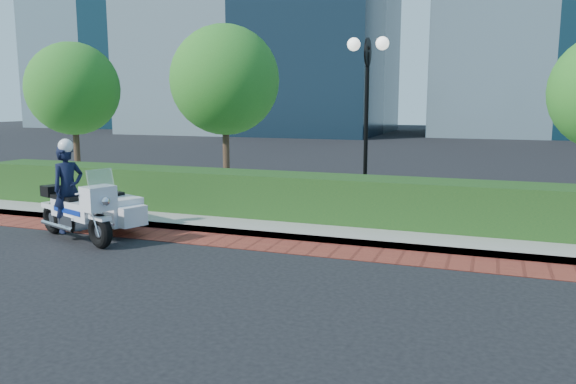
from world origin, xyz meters
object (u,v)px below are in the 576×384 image
(lamppost, at_px, (367,96))
(police_motorcycle, at_px, (88,203))
(tree_b, at_px, (225,80))
(tree_a, at_px, (73,89))

(lamppost, relative_size, police_motorcycle, 1.70)
(tree_b, bearing_deg, police_motorcycle, -94.37)
(lamppost, distance_m, tree_b, 4.71)
(tree_a, bearing_deg, police_motorcycle, -48.07)
(lamppost, relative_size, tree_b, 0.86)
(lamppost, xyz_separation_m, police_motorcycle, (-4.93, -4.34, -2.25))
(tree_a, distance_m, police_motorcycle, 7.99)
(lamppost, bearing_deg, tree_b, 163.89)
(tree_b, xyz_separation_m, police_motorcycle, (-0.43, -5.64, -2.72))
(tree_b, relative_size, police_motorcycle, 1.98)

